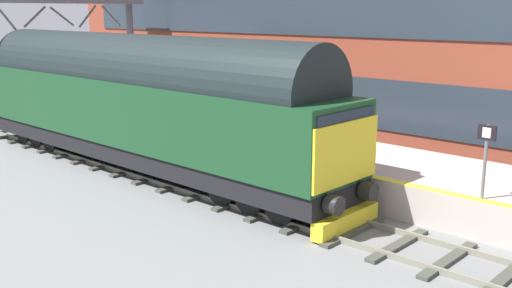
# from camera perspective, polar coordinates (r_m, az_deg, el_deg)

# --- Properties ---
(ground_plane) EXTENTS (140.00, 140.00, 0.00)m
(ground_plane) POSITION_cam_1_polar(r_m,az_deg,el_deg) (16.09, 3.79, -6.98)
(ground_plane) COLOR slate
(ground_plane) RESTS_ON ground
(track_main) EXTENTS (2.50, 60.00, 0.15)m
(track_main) POSITION_cam_1_polar(r_m,az_deg,el_deg) (16.07, 3.79, -6.80)
(track_main) COLOR gray
(track_main) RESTS_ON ground
(station_platform) EXTENTS (4.00, 44.00, 1.01)m
(station_platform) POSITION_cam_1_polar(r_m,az_deg,el_deg) (18.75, 10.78, -2.71)
(station_platform) COLOR #BAAEA5
(station_platform) RESTS_ON ground
(diesel_locomotive) EXTENTS (2.74, 17.48, 4.68)m
(diesel_locomotive) POSITION_cam_1_polar(r_m,az_deg,el_deg) (20.46, -11.41, 4.22)
(diesel_locomotive) COLOR black
(diesel_locomotive) RESTS_ON ground
(platform_number_sign) EXTENTS (0.10, 0.44, 1.81)m
(platform_number_sign) POSITION_cam_1_polar(r_m,az_deg,el_deg) (14.96, 21.33, -0.53)
(platform_number_sign) COLOR slate
(platform_number_sign) RESTS_ON station_platform
(overhead_footbridge) EXTENTS (9.30, 2.00, 6.26)m
(overhead_footbridge) POSITION_cam_1_polar(r_m,az_deg,el_deg) (29.37, -19.47, 12.34)
(overhead_footbridge) COLOR slate
(overhead_footbridge) RESTS_ON ground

